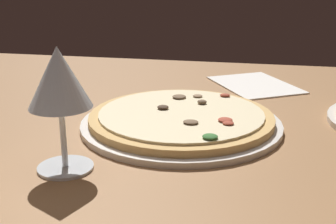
# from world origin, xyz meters

# --- Properties ---
(dining_table) EXTENTS (1.50, 1.10, 0.04)m
(dining_table) POSITION_xyz_m (0.00, 0.00, 0.02)
(dining_table) COLOR #996B42
(dining_table) RESTS_ON ground
(pizza_main) EXTENTS (0.33, 0.33, 0.03)m
(pizza_main) POSITION_xyz_m (-0.04, -0.03, 0.05)
(pizza_main) COLOR silver
(pizza_main) RESTS_ON dining_table
(wine_glass_far) EXTENTS (0.08, 0.08, 0.16)m
(wine_glass_far) POSITION_xyz_m (0.09, 0.16, 0.16)
(wine_glass_far) COLOR silver
(wine_glass_far) RESTS_ON dining_table
(paper_menu) EXTENTS (0.23, 0.24, 0.00)m
(paper_menu) POSITION_xyz_m (-0.15, -0.32, 0.04)
(paper_menu) COLOR white
(paper_menu) RESTS_ON dining_table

